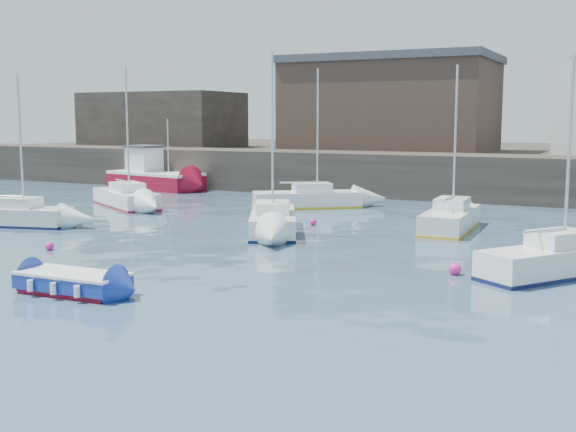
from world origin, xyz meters
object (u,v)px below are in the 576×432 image
at_px(blue_dinghy, 73,282).
at_px(sailboat_f, 451,219).
at_px(sailboat_c, 553,260).
at_px(sailboat_h, 308,199).
at_px(buoy_mid, 455,275).
at_px(buoy_far, 313,225).
at_px(fishing_boat, 153,175).
at_px(buoy_near, 50,250).
at_px(sailboat_a, 15,216).
at_px(sailboat_b, 273,221).
at_px(sailboat_e, 126,198).

xyz_separation_m(blue_dinghy, sailboat_f, (7.37, 18.13, 0.18)).
xyz_separation_m(sailboat_c, sailboat_h, (-15.76, 13.94, -0.02)).
distance_m(blue_dinghy, buoy_mid, 12.82).
relative_size(sailboat_h, buoy_far, 24.68).
bearing_deg(fishing_boat, buoy_near, -62.33).
distance_m(blue_dinghy, buoy_far, 16.61).
relative_size(sailboat_h, buoy_near, 23.07).
relative_size(sailboat_a, sailboat_b, 0.90).
height_order(buoy_mid, buoy_far, buoy_mid).
height_order(sailboat_b, sailboat_e, sailboat_e).
distance_m(sailboat_b, sailboat_f, 8.71).
height_order(blue_dinghy, buoy_mid, blue_dinghy).
height_order(fishing_boat, buoy_near, fishing_boat).
xyz_separation_m(fishing_boat, buoy_mid, (28.49, -20.76, -1.04)).
bearing_deg(sailboat_h, buoy_near, -101.08).
distance_m(sailboat_h, buoy_far, 7.44).
relative_size(sailboat_f, buoy_far, 23.43).
xyz_separation_m(sailboat_b, sailboat_e, (-12.84, 4.98, 0.01)).
bearing_deg(sailboat_f, sailboat_h, 153.17).
distance_m(sailboat_a, sailboat_c, 25.88).
bearing_deg(buoy_near, sailboat_b, 53.67).
distance_m(sailboat_b, sailboat_h, 9.94).
height_order(buoy_near, buoy_far, buoy_near).
xyz_separation_m(sailboat_f, buoy_mid, (2.63, -10.11, -0.56)).
height_order(sailboat_b, buoy_far, sailboat_b).
bearing_deg(buoy_mid, sailboat_h, 129.85).
distance_m(sailboat_a, sailboat_f, 21.88).
relative_size(buoy_near, buoy_mid, 0.82).
height_order(sailboat_c, sailboat_h, sailboat_h).
height_order(sailboat_c, sailboat_e, sailboat_e).
height_order(blue_dinghy, sailboat_c, sailboat_c).
xyz_separation_m(sailboat_b, sailboat_f, (7.45, 4.51, 0.01)).
height_order(sailboat_e, buoy_near, sailboat_e).
height_order(sailboat_c, buoy_mid, sailboat_c).
height_order(sailboat_e, sailboat_h, sailboat_e).
relative_size(sailboat_f, buoy_near, 21.90).
bearing_deg(blue_dinghy, buoy_far, 87.62).
xyz_separation_m(sailboat_f, buoy_near, (-13.56, -12.82, -0.56)).
height_order(sailboat_e, buoy_mid, sailboat_e).
height_order(sailboat_b, sailboat_c, sailboat_b).
distance_m(sailboat_b, sailboat_e, 13.78).
xyz_separation_m(sailboat_e, sailboat_f, (20.29, -0.47, 0.01)).
bearing_deg(sailboat_c, buoy_mid, -157.94).
height_order(fishing_boat, sailboat_f, sailboat_f).
xyz_separation_m(fishing_boat, sailboat_b, (18.41, -15.16, -0.49)).
xyz_separation_m(blue_dinghy, sailboat_b, (-0.08, 13.62, 0.17)).
xyz_separation_m(sailboat_e, buoy_mid, (22.92, -10.58, -0.55)).
bearing_deg(sailboat_a, buoy_mid, -4.12).
distance_m(blue_dinghy, sailboat_a, 16.04).
bearing_deg(sailboat_f, sailboat_c, -57.22).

